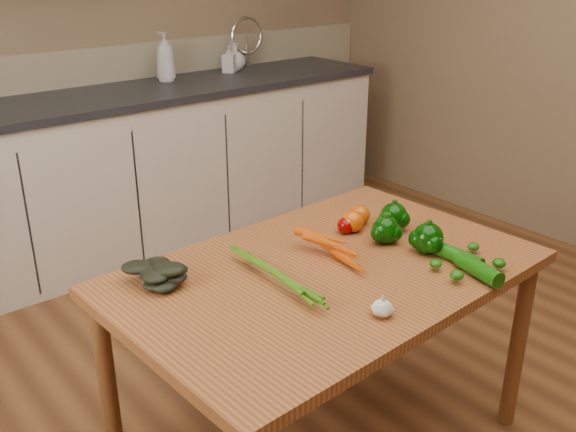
# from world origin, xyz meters

# --- Properties ---
(room) EXTENTS (4.04, 5.04, 2.64)m
(room) POSITION_xyz_m (0.00, 0.17, 1.25)
(room) COLOR brown
(room) RESTS_ON ground
(counter_run) EXTENTS (2.84, 0.64, 1.14)m
(counter_run) POSITION_xyz_m (0.21, 2.19, 0.46)
(counter_run) COLOR beige
(counter_run) RESTS_ON ground
(table) EXTENTS (1.33, 0.89, 0.69)m
(table) POSITION_xyz_m (-0.23, 0.29, 0.62)
(table) COLOR #A55C30
(table) RESTS_ON ground
(soap_bottle_a) EXTENTS (0.13, 0.13, 0.27)m
(soap_bottle_a) POSITION_xyz_m (0.36, 2.31, 1.04)
(soap_bottle_a) COLOR silver
(soap_bottle_a) RESTS_ON counter_run
(soap_bottle_b) EXTENTS (0.10, 0.10, 0.16)m
(soap_bottle_b) POSITION_xyz_m (0.80, 2.31, 0.98)
(soap_bottle_b) COLOR silver
(soap_bottle_b) RESTS_ON counter_run
(soap_bottle_c) EXTENTS (0.18, 0.18, 0.17)m
(soap_bottle_c) POSITION_xyz_m (0.87, 2.34, 0.98)
(soap_bottle_c) COLOR silver
(soap_bottle_c) RESTS_ON counter_run
(carrot_bunch) EXTENTS (0.25, 0.20, 0.06)m
(carrot_bunch) POSITION_xyz_m (-0.25, 0.32, 0.73)
(carrot_bunch) COLOR #D64D05
(carrot_bunch) RESTS_ON table
(leafy_greens) EXTENTS (0.19, 0.17, 0.09)m
(leafy_greens) POSITION_xyz_m (-0.67, 0.53, 0.74)
(leafy_greens) COLOR black
(leafy_greens) RESTS_ON table
(garlic_bulb) EXTENTS (0.06, 0.06, 0.05)m
(garlic_bulb) POSITION_xyz_m (-0.31, -0.01, 0.72)
(garlic_bulb) COLOR silver
(garlic_bulb) RESTS_ON table
(pepper_a) EXTENTS (0.09, 0.09, 0.09)m
(pepper_a) POSITION_xyz_m (0.05, 0.30, 0.74)
(pepper_a) COLOR #053202
(pepper_a) RESTS_ON table
(pepper_b) EXTENTS (0.10, 0.10, 0.10)m
(pepper_b) POSITION_xyz_m (0.15, 0.36, 0.74)
(pepper_b) COLOR #053202
(pepper_b) RESTS_ON table
(pepper_c) EXTENTS (0.10, 0.10, 0.10)m
(pepper_c) POSITION_xyz_m (0.09, 0.16, 0.74)
(pepper_c) COLOR #053202
(pepper_c) RESTS_ON table
(tomato_a) EXTENTS (0.06, 0.06, 0.06)m
(tomato_a) POSITION_xyz_m (-0.00, 0.44, 0.72)
(tomato_a) COLOR #810202
(tomato_a) RESTS_ON table
(tomato_b) EXTENTS (0.08, 0.08, 0.08)m
(tomato_b) POSITION_xyz_m (0.03, 0.44, 0.73)
(tomato_b) COLOR #CE4A05
(tomato_b) RESTS_ON table
(tomato_c) EXTENTS (0.07, 0.07, 0.07)m
(tomato_c) POSITION_xyz_m (0.09, 0.47, 0.73)
(tomato_c) COLOR #CE4A05
(tomato_c) RESTS_ON table
(zucchini_a) EXTENTS (0.05, 0.19, 0.05)m
(zucchini_a) POSITION_xyz_m (0.11, 0.07, 0.72)
(zucchini_a) COLOR #0F4D08
(zucchini_a) RESTS_ON table
(zucchini_b) EXTENTS (0.08, 0.17, 0.05)m
(zucchini_b) POSITION_xyz_m (0.08, -0.04, 0.72)
(zucchini_b) COLOR #0F4D08
(zucchini_b) RESTS_ON table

